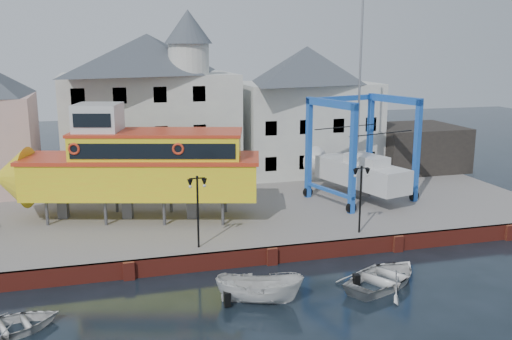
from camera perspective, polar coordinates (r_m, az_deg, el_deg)
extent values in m
plane|color=black|center=(33.12, 1.57, -9.41)|extent=(140.00, 140.00, 0.00)
cube|color=slate|center=(43.04, -2.71, -3.53)|extent=(44.00, 22.00, 1.00)
cube|color=maroon|center=(33.04, 1.52, -8.53)|extent=(44.00, 0.25, 1.00)
cube|color=maroon|center=(31.64, -12.60, -9.81)|extent=(0.60, 0.36, 1.00)
cube|color=maroon|center=(32.89, 1.60, -8.63)|extent=(0.60, 0.36, 1.00)
cube|color=maroon|center=(35.92, 14.00, -7.16)|extent=(0.60, 0.36, 1.00)
cube|color=maroon|center=(40.34, 24.01, -5.72)|extent=(0.60, 0.36, 1.00)
cube|color=#B9B9B6|center=(48.54, -10.52, 4.14)|extent=(14.00, 8.00, 9.00)
pyramid|color=#3E424B|center=(48.07, -10.81, 11.35)|extent=(14.00, 8.00, 3.20)
cube|color=black|center=(45.01, -16.91, -0.59)|extent=(1.00, 0.08, 1.20)
cube|color=black|center=(45.02, -13.09, -0.37)|extent=(1.00, 0.08, 1.20)
cube|color=black|center=(45.22, -9.30, -0.15)|extent=(1.00, 0.08, 1.20)
cube|color=black|center=(45.62, -5.55, 0.06)|extent=(1.00, 0.08, 1.20)
cube|color=black|center=(44.46, -17.15, 3.18)|extent=(1.00, 0.08, 1.20)
cube|color=black|center=(44.47, -13.28, 3.40)|extent=(1.00, 0.08, 1.20)
cube|color=black|center=(44.67, -9.43, 3.61)|extent=(1.00, 0.08, 1.20)
cube|color=black|center=(45.08, -5.63, 3.79)|extent=(1.00, 0.08, 1.20)
cube|color=black|center=(44.11, -17.40, 7.03)|extent=(1.00, 0.08, 1.20)
cube|color=black|center=(44.12, -13.48, 7.25)|extent=(1.00, 0.08, 1.20)
cube|color=black|center=(44.32, -9.57, 7.44)|extent=(1.00, 0.08, 1.20)
cube|color=black|center=(44.73, -5.71, 7.59)|extent=(1.00, 0.08, 1.20)
cylinder|color=#B9B9B6|center=(46.05, -6.75, 10.95)|extent=(3.20, 3.20, 2.40)
cone|color=#3E424B|center=(46.06, -6.83, 14.06)|extent=(3.80, 3.80, 2.60)
cube|color=#B9B9B6|center=(52.16, 4.99, 4.31)|extent=(12.00, 8.00, 8.00)
pyramid|color=#3E424B|center=(51.67, 5.10, 10.47)|extent=(12.00, 8.00, 3.20)
cube|color=black|center=(47.45, 1.49, 0.60)|extent=(1.00, 0.08, 1.20)
cube|color=black|center=(48.39, 4.89, 0.79)|extent=(1.00, 0.08, 1.20)
cube|color=black|center=(49.50, 8.15, 0.97)|extent=(1.00, 0.08, 1.20)
cube|color=black|center=(50.76, 11.26, 1.14)|extent=(1.00, 0.08, 1.20)
cube|color=black|center=(46.93, 1.51, 4.19)|extent=(1.00, 0.08, 1.20)
cube|color=black|center=(47.88, 4.96, 4.31)|extent=(1.00, 0.08, 1.20)
cube|color=black|center=(49.00, 8.26, 4.41)|extent=(1.00, 0.08, 1.20)
cube|color=black|center=(50.27, 11.41, 4.50)|extent=(1.00, 0.08, 1.20)
cube|color=black|center=(55.00, 15.51, 2.21)|extent=(8.00, 7.00, 4.00)
cylinder|color=black|center=(32.37, -5.83, -4.36)|extent=(0.12, 0.12, 4.00)
cube|color=black|center=(31.84, -5.91, -0.83)|extent=(0.90, 0.06, 0.06)
sphere|color=black|center=(31.83, -5.91, -0.71)|extent=(0.16, 0.16, 0.16)
cone|color=black|center=(31.84, -6.61, -1.34)|extent=(0.32, 0.32, 0.45)
sphere|color=silver|center=(31.89, -6.60, -1.66)|extent=(0.18, 0.18, 0.18)
cone|color=black|center=(31.97, -5.19, -1.26)|extent=(0.32, 0.32, 0.45)
sphere|color=silver|center=(32.01, -5.19, -1.57)|extent=(0.18, 0.18, 0.18)
cylinder|color=black|center=(35.33, 10.39, -3.07)|extent=(0.12, 0.12, 4.00)
cube|color=black|center=(34.85, 10.52, 0.18)|extent=(0.90, 0.06, 0.06)
sphere|color=black|center=(34.84, 10.52, 0.29)|extent=(0.16, 0.16, 0.16)
cone|color=black|center=(34.74, 9.91, -0.29)|extent=(0.32, 0.32, 0.45)
sphere|color=silver|center=(34.78, 9.90, -0.58)|extent=(0.18, 0.18, 0.18)
cone|color=black|center=(35.08, 11.09, -0.21)|extent=(0.32, 0.32, 0.45)
sphere|color=silver|center=(35.12, 11.08, -0.50)|extent=(0.18, 0.18, 0.18)
cylinder|color=#59595E|center=(38.86, -20.18, -4.05)|extent=(0.25, 0.25, 1.61)
cylinder|color=#59595E|center=(41.58, -18.78, -2.90)|extent=(0.25, 0.25, 1.61)
cylinder|color=#59595E|center=(37.73, -14.82, -4.18)|extent=(0.25, 0.25, 1.61)
cylinder|color=#59595E|center=(40.53, -13.75, -2.98)|extent=(0.25, 0.25, 1.61)
cylinder|color=#59595E|center=(36.95, -9.17, -4.27)|extent=(0.25, 0.25, 1.61)
cylinder|color=#59595E|center=(39.80, -8.49, -3.03)|extent=(0.25, 0.25, 1.61)
cylinder|color=#59595E|center=(36.53, -3.34, -4.32)|extent=(0.25, 0.25, 1.61)
cylinder|color=#59595E|center=(39.41, -3.08, -3.06)|extent=(0.25, 0.25, 1.61)
cube|color=#59595E|center=(40.04, -18.73, -3.47)|extent=(0.76, 0.69, 1.61)
cube|color=#59595E|center=(38.87, -12.73, -3.58)|extent=(0.76, 0.69, 1.61)
cube|color=#59595E|center=(38.15, -6.43, -3.65)|extent=(0.76, 0.69, 1.61)
cube|color=yellow|center=(38.16, -11.30, -0.74)|extent=(15.55, 7.94, 2.36)
cone|color=yellow|center=(40.77, -23.35, -0.68)|extent=(3.36, 4.56, 4.07)
cube|color=red|center=(37.89, -11.38, 1.16)|extent=(15.90, 8.19, 0.24)
cube|color=yellow|center=(37.56, -9.83, 2.29)|extent=(11.30, 6.38, 1.71)
cube|color=black|center=(35.75, -10.33, 1.85)|extent=(9.93, 2.81, 0.96)
cube|color=black|center=(39.35, -9.37, 2.84)|extent=(9.93, 2.81, 0.96)
cube|color=red|center=(37.41, -9.88, 3.72)|extent=(11.54, 6.54, 0.19)
cube|color=silver|center=(38.12, -15.51, 4.95)|extent=(3.43, 3.43, 1.95)
cube|color=black|center=(36.75, -16.11, 4.78)|extent=(2.27, 0.68, 0.86)
torus|color=red|center=(36.86, -17.75, 2.02)|extent=(0.76, 0.35, 0.75)
torus|color=red|center=(35.42, -7.79, 2.10)|extent=(0.76, 0.35, 0.75)
cube|color=#1A5CA4|center=(38.88, 9.67, 1.03)|extent=(0.46, 0.46, 7.51)
cylinder|color=black|center=(39.68, 9.49, -3.76)|extent=(0.80, 0.46, 0.75)
cube|color=#1A5CA4|center=(42.69, 5.29, 2.16)|extent=(0.46, 0.46, 7.51)
cylinder|color=black|center=(43.42, 5.20, -2.23)|extent=(0.80, 0.46, 0.75)
cube|color=#1A5CA4|center=(43.05, 15.78, 1.83)|extent=(0.46, 0.46, 7.51)
cylinder|color=black|center=(43.77, 15.52, -2.52)|extent=(0.80, 0.46, 0.75)
cube|color=#1A5CA4|center=(46.52, 11.30, 2.82)|extent=(0.46, 0.46, 7.51)
cylinder|color=black|center=(47.19, 11.13, -1.23)|extent=(0.80, 0.46, 0.75)
cube|color=#1A5CA4|center=(40.25, 7.52, 6.62)|extent=(1.83, 5.26, 0.53)
cube|color=#1A5CA4|center=(41.34, 7.27, -2.03)|extent=(1.72, 5.23, 0.23)
cube|color=#1A5CA4|center=(44.29, 13.69, 6.89)|extent=(1.83, 5.26, 0.53)
cube|color=#1A5CA4|center=(45.28, 13.29, -0.99)|extent=(1.72, 5.23, 0.23)
cube|color=#1A5CA4|center=(44.08, 8.57, 7.08)|extent=(6.29, 2.13, 0.38)
cube|color=silver|center=(43.05, 10.46, -0.38)|extent=(4.58, 8.41, 1.72)
cone|color=silver|center=(46.62, 6.57, 0.72)|extent=(2.84, 2.33, 2.47)
cube|color=#59595E|center=(43.34, 10.40, -1.97)|extent=(0.78, 1.93, 0.75)
cube|color=silver|center=(42.42, 11.01, 1.04)|extent=(2.53, 3.56, 0.64)
cylinder|color=#99999E|center=(42.50, 10.34, 8.67)|extent=(0.20, 0.20, 11.79)
cube|color=black|center=(41.06, 12.43, 3.59)|extent=(5.64, 1.72, 0.05)
cube|color=black|center=(43.89, 8.95, 4.28)|extent=(5.64, 1.72, 0.05)
imported|color=silver|center=(28.53, 0.34, -13.14)|extent=(4.60, 3.09, 1.66)
imported|color=silver|center=(31.22, 12.67, -11.12)|extent=(6.43, 5.88, 1.09)
imported|color=silver|center=(27.99, -23.34, -14.76)|extent=(5.08, 4.37, 0.89)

